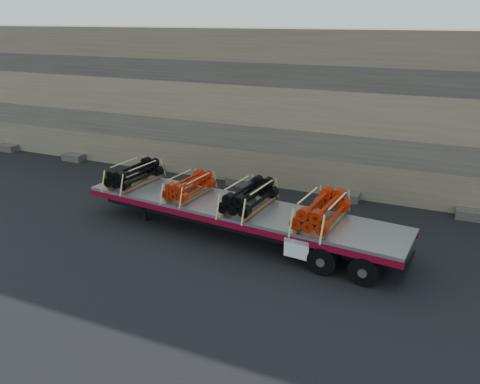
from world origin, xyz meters
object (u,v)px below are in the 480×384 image
(trailer, at_px, (237,221))
(bundle_front, at_px, (134,174))
(bundle_rear, at_px, (322,211))
(bundle_midfront, at_px, (189,186))
(bundle_midrear, at_px, (249,197))

(trailer, xyz_separation_m, bundle_front, (-4.69, 0.47, 1.00))
(trailer, height_order, bundle_front, bundle_front)
(trailer, xyz_separation_m, bundle_rear, (3.10, -0.31, 1.03))
(bundle_front, xyz_separation_m, bundle_midfront, (2.65, -0.27, -0.04))
(trailer, relative_size, bundle_midrear, 5.09)
(trailer, xyz_separation_m, bundle_midfront, (-2.03, 0.20, 0.96))
(bundle_midfront, height_order, bundle_midrear, bundle_midrear)
(bundle_midfront, bearing_deg, bundle_midrear, -0.00)
(bundle_front, distance_m, bundle_midfront, 2.66)
(trailer, xyz_separation_m, bundle_midrear, (0.47, -0.05, 1.01))
(bundle_midrear, height_order, bundle_rear, bundle_rear)
(trailer, bearing_deg, bundle_rear, 0.00)
(bundle_rear, bearing_deg, bundle_midfront, 180.00)
(bundle_front, relative_size, bundle_rear, 0.94)
(trailer, relative_size, bundle_front, 5.26)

